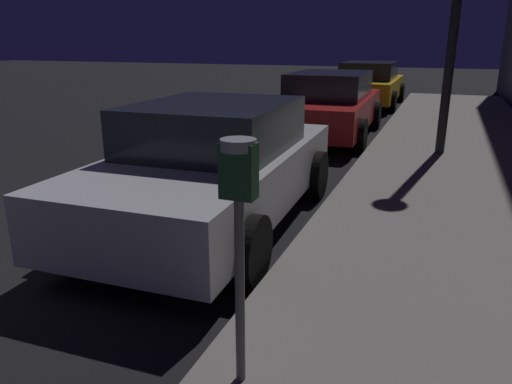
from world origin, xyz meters
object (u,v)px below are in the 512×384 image
(parking_meter, at_px, (239,205))
(car_silver, at_px, (214,165))
(car_yellow_cab, at_px, (369,84))
(car_red, at_px, (329,105))

(parking_meter, bearing_deg, car_silver, 118.79)
(car_yellow_cab, bearing_deg, parking_meter, -84.17)
(parking_meter, relative_size, car_silver, 0.34)
(parking_meter, height_order, car_silver, parking_meter)
(car_silver, bearing_deg, car_red, 89.99)
(car_silver, xyz_separation_m, car_yellow_cab, (0.00, 11.76, 0.01))
(parking_meter, distance_m, car_red, 8.71)
(car_silver, xyz_separation_m, car_red, (0.00, 5.89, 0.01))
(parking_meter, bearing_deg, car_red, 99.76)
(car_red, bearing_deg, car_silver, -90.01)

